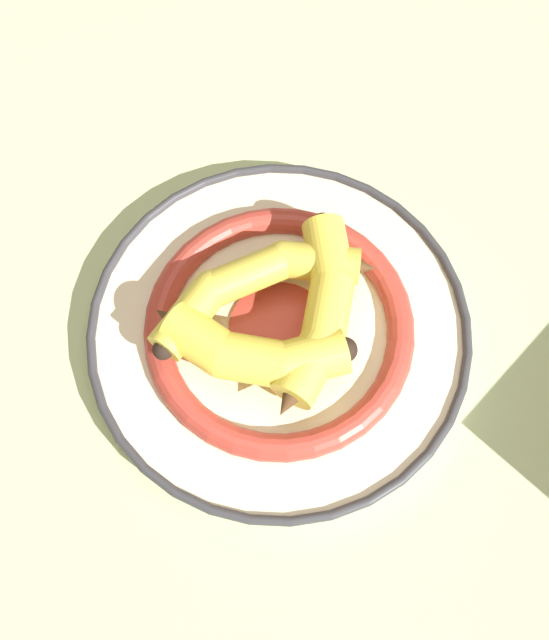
{
  "coord_description": "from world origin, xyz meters",
  "views": [
    {
      "loc": [
        -0.26,
        -0.03,
        0.62
      ],
      "look_at": [
        -0.03,
        0.0,
        0.04
      ],
      "focal_mm": 42.0,
      "sensor_mm": 36.0,
      "label": 1
    }
  ],
  "objects_px": {
    "decorative_bowl": "(274,330)",
    "banana_b": "(321,313)",
    "banana_c": "(256,282)",
    "banana_a": "(250,352)"
  },
  "relations": [
    {
      "from": "decorative_bowl",
      "to": "banana_b",
      "type": "relative_size",
      "value": 1.77
    },
    {
      "from": "banana_c",
      "to": "decorative_bowl",
      "type": "bearing_deg",
      "value": 93.89
    },
    {
      "from": "decorative_bowl",
      "to": "banana_a",
      "type": "distance_m",
      "value": 0.05
    },
    {
      "from": "banana_b",
      "to": "banana_c",
      "type": "height_order",
      "value": "banana_b"
    },
    {
      "from": "banana_b",
      "to": "banana_c",
      "type": "relative_size",
      "value": 1.05
    },
    {
      "from": "banana_b",
      "to": "banana_a",
      "type": "bearing_deg",
      "value": 130.93
    },
    {
      "from": "banana_b",
      "to": "decorative_bowl",
      "type": "bearing_deg",
      "value": 100.65
    },
    {
      "from": "decorative_bowl",
      "to": "banana_a",
      "type": "bearing_deg",
      "value": 158.02
    },
    {
      "from": "decorative_bowl",
      "to": "banana_c",
      "type": "distance_m",
      "value": 0.05
    },
    {
      "from": "decorative_bowl",
      "to": "banana_a",
      "type": "relative_size",
      "value": 1.91
    }
  ]
}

